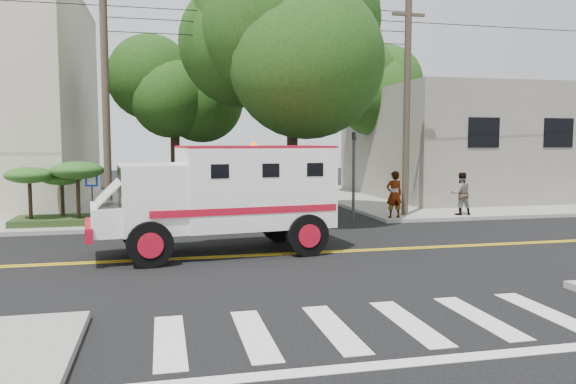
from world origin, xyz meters
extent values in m
plane|color=black|center=(0.00, 0.00, 0.00)|extent=(100.00, 100.00, 0.00)
cube|color=gray|center=(13.50, 13.50, 0.07)|extent=(17.00, 17.00, 0.15)
cube|color=slate|center=(15.00, 14.00, 3.15)|extent=(14.00, 12.00, 6.00)
cylinder|color=#382D23|center=(-5.60, 6.00, 4.50)|extent=(0.28, 0.28, 9.00)
cylinder|color=#382D23|center=(6.30, 6.20, 4.50)|extent=(0.28, 0.28, 9.00)
cylinder|color=black|center=(1.50, 6.50, 3.50)|extent=(0.44, 0.44, 7.00)
sphere|color=#163B10|center=(1.50, 6.50, 7.00)|extent=(5.32, 5.32, 5.32)
sphere|color=#163B10|center=(2.64, 5.74, 7.57)|extent=(4.56, 4.56, 4.56)
cylinder|color=black|center=(-3.00, 12.00, 2.80)|extent=(0.44, 0.44, 5.60)
sphere|color=#163B10|center=(-3.00, 12.00, 5.60)|extent=(3.92, 3.92, 3.92)
sphere|color=#163B10|center=(-2.16, 11.44, 6.02)|extent=(3.36, 3.36, 3.36)
cylinder|color=black|center=(8.50, 16.00, 2.97)|extent=(0.44, 0.44, 5.95)
sphere|color=#163B10|center=(8.50, 16.00, 5.95)|extent=(4.20, 4.20, 4.20)
sphere|color=#163B10|center=(9.40, 15.40, 6.40)|extent=(3.60, 3.60, 3.60)
cylinder|color=#3F3F42|center=(3.80, 5.60, 1.80)|extent=(0.12, 0.12, 3.60)
imported|color=#3F3F42|center=(3.80, 5.60, 3.15)|extent=(0.15, 0.18, 0.90)
cylinder|color=#3F3F42|center=(-6.20, 6.20, 1.00)|extent=(0.06, 0.06, 2.00)
cube|color=#0C33A5|center=(-6.20, 6.14, 1.80)|extent=(0.45, 0.03, 0.45)
cube|color=#1E3314|center=(-7.50, 6.80, 0.27)|extent=(3.20, 2.00, 0.24)
cylinder|color=black|center=(-8.40, 6.50, 1.15)|extent=(0.14, 0.14, 1.52)
ellipsoid|color=#1E5419|center=(-8.40, 6.50, 2.00)|extent=(1.73, 1.73, 0.60)
cylinder|color=black|center=(-7.40, 7.20, 1.07)|extent=(0.14, 0.14, 1.36)
ellipsoid|color=#1E5419|center=(-7.40, 7.20, 1.83)|extent=(1.55, 1.55, 0.54)
cylinder|color=black|center=(-6.70, 6.30, 1.23)|extent=(0.14, 0.14, 1.68)
ellipsoid|color=#1E5419|center=(-6.70, 6.30, 2.17)|extent=(1.91, 1.91, 0.66)
cube|color=white|center=(-1.01, 0.69, 1.91)|extent=(4.51, 2.99, 2.29)
cube|color=white|center=(-3.93, 0.34, 1.69)|extent=(2.01, 2.59, 1.85)
cube|color=black|center=(-4.78, 0.24, 2.18)|extent=(0.28, 1.85, 0.76)
cube|color=white|center=(-5.07, 0.21, 1.14)|extent=(1.23, 2.28, 0.76)
cube|color=#B10D21|center=(-5.61, 0.14, 0.87)|extent=(0.47, 2.35, 0.38)
cube|color=#B10D21|center=(-1.01, 0.69, 3.08)|extent=(4.51, 2.99, 0.07)
cylinder|color=black|center=(-4.00, -0.90, 0.60)|extent=(1.23, 0.49, 1.20)
cylinder|color=black|center=(-4.29, 1.53, 0.60)|extent=(1.23, 0.49, 1.20)
cylinder|color=black|center=(0.32, -0.38, 0.60)|extent=(1.23, 0.49, 1.20)
cylinder|color=black|center=(0.03, 2.04, 0.60)|extent=(1.23, 0.49, 1.20)
imported|color=gray|center=(5.50, 5.50, 1.10)|extent=(0.70, 0.47, 1.90)
imported|color=gray|center=(8.62, 5.74, 1.05)|extent=(0.94, 0.77, 1.79)
camera|label=1|loc=(-3.68, -15.58, 3.24)|focal=35.00mm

